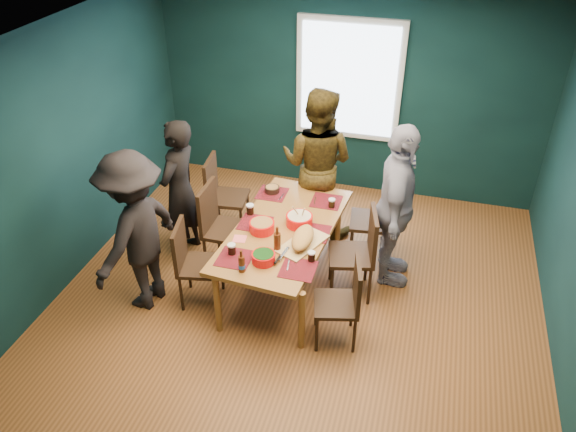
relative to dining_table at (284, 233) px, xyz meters
name	(u,v)px	position (x,y,z in m)	size (l,w,h in m)	color
room	(307,175)	(0.22, 0.03, 0.71)	(5.01, 5.01, 2.71)	#9B5B2D
dining_table	(284,233)	(0.00, 0.00, 0.00)	(1.12, 1.98, 0.72)	#915E2B
chair_left_far	(220,190)	(-1.01, 0.76, -0.08)	(0.49, 0.49, 0.99)	black
chair_left_mid	(218,221)	(-0.78, 0.10, -0.06)	(0.46, 0.46, 1.02)	black
chair_left_near	(191,258)	(-0.83, -0.52, -0.11)	(0.49, 0.49, 0.93)	black
chair_right_far	(380,214)	(0.91, 0.73, -0.07)	(0.50, 0.50, 1.00)	black
chair_right_mid	(361,248)	(0.80, 0.06, -0.07)	(0.55, 0.55, 1.00)	black
chair_right_near	(346,297)	(0.78, -0.66, -0.13)	(0.49, 0.49, 0.91)	black
person_far_left	(180,191)	(-1.26, 0.24, 0.18)	(0.61, 0.40, 1.67)	black
person_back	(317,163)	(0.09, 1.10, 0.26)	(0.89, 0.70, 1.84)	black
person_right	(396,207)	(1.09, 0.40, 0.26)	(1.07, 0.45, 1.83)	white
person_near_left	(136,232)	(-1.32, -0.66, 0.21)	(1.12, 0.64, 1.73)	black
bowl_salad	(262,226)	(-0.20, -0.11, 0.13)	(0.26, 0.26, 0.11)	red
bowl_dumpling	(299,220)	(0.14, 0.10, 0.13)	(0.28, 0.28, 0.26)	red
bowl_herbs	(263,257)	(-0.03, -0.59, 0.12)	(0.23, 0.23, 0.10)	red
cutting_board	(303,239)	(0.26, -0.24, 0.14)	(0.47, 0.71, 0.15)	#DCB776
small_bowl	(272,189)	(-0.32, 0.65, 0.11)	(0.17, 0.17, 0.07)	black
beer_bottle_a	(242,264)	(-0.18, -0.78, 0.15)	(0.06, 0.06, 0.24)	#481F0C
beer_bottle_b	(277,241)	(0.04, -0.38, 0.17)	(0.07, 0.07, 0.27)	#481F0C
cola_glass_a	(232,249)	(-0.36, -0.56, 0.13)	(0.08, 0.08, 0.11)	black
cola_glass_b	(311,256)	(0.40, -0.46, 0.12)	(0.07, 0.07, 0.10)	black
cola_glass_c	(332,203)	(0.40, 0.52, 0.13)	(0.07, 0.07, 0.10)	black
cola_glass_d	(250,209)	(-0.42, 0.16, 0.13)	(0.08, 0.08, 0.12)	black
napkin_a	(321,232)	(0.39, 0.03, 0.07)	(0.16, 0.16, 0.00)	#F6676B
napkin_b	(240,239)	(-0.38, -0.31, 0.07)	(0.13, 0.13, 0.00)	#F6676B
napkin_c	(301,274)	(0.36, -0.67, 0.07)	(0.14, 0.14, 0.00)	#F6676B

